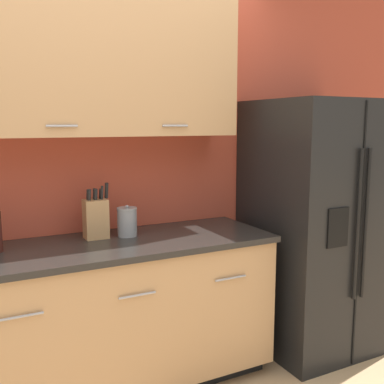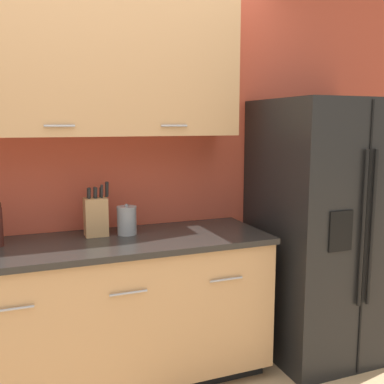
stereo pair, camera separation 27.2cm
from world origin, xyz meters
TOP-DOWN VIEW (x-y plane):
  - wall_back at (-0.07, 1.27)m, footprint 10.00×0.39m
  - counter_unit at (-0.22, 0.98)m, footprint 2.37×0.64m
  - refrigerator at (1.47, 0.91)m, footprint 0.82×0.80m
  - knife_block at (-0.02, 1.11)m, footprint 0.15×0.11m
  - steel_canister at (0.16, 1.07)m, footprint 0.12×0.12m

SIDE VIEW (x-z plane):
  - counter_unit at x=-0.22m, z-range 0.01..0.90m
  - refrigerator at x=1.47m, z-range 0.00..1.71m
  - steel_canister at x=0.16m, z-range 0.89..1.08m
  - knife_block at x=-0.02m, z-range 0.86..1.18m
  - wall_back at x=-0.07m, z-range 0.21..2.81m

